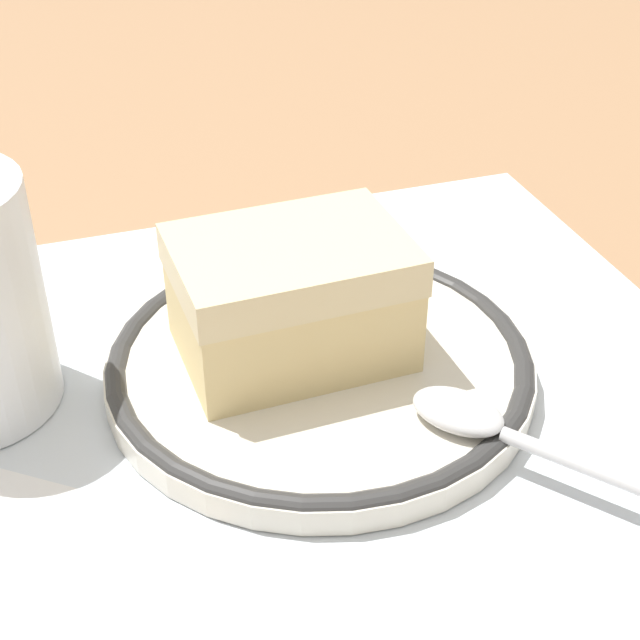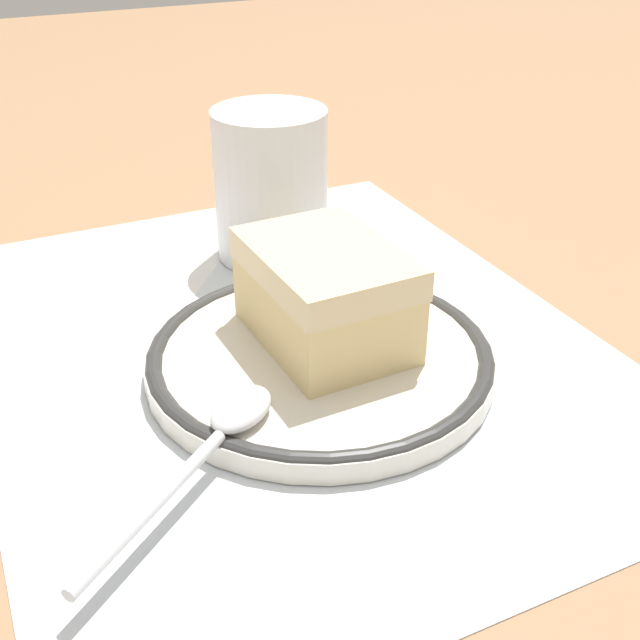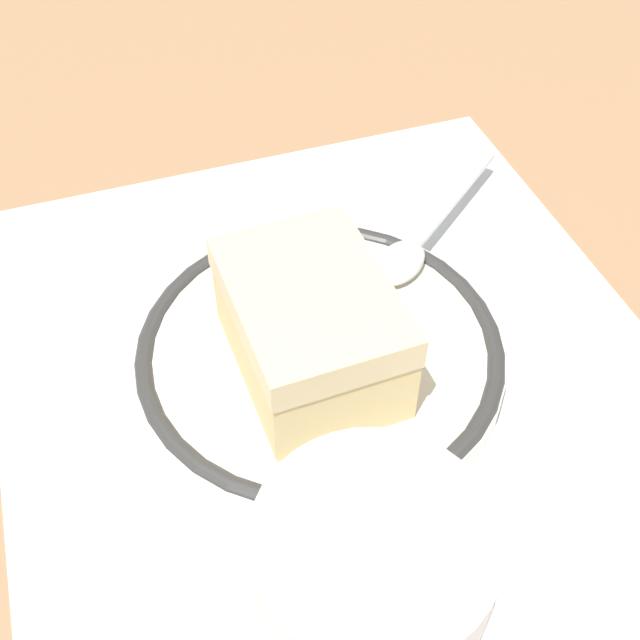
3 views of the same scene
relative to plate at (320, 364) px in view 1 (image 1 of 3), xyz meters
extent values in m
plane|color=#9E7551|center=(-0.03, -0.01, -0.01)|extent=(2.40, 2.40, 0.00)
cube|color=silver|center=(-0.03, -0.01, -0.01)|extent=(0.44, 0.35, 0.00)
cylinder|color=silver|center=(0.00, 0.00, 0.00)|extent=(0.20, 0.20, 0.01)
torus|color=#333333|center=(0.00, 0.00, 0.00)|extent=(0.20, 0.20, 0.01)
cube|color=beige|center=(-0.01, 0.01, 0.02)|extent=(0.10, 0.07, 0.04)
cube|color=beige|center=(-0.01, 0.01, 0.05)|extent=(0.10, 0.08, 0.02)
ellipsoid|color=silver|center=(0.04, -0.06, 0.01)|extent=(0.04, 0.05, 0.01)
cylinder|color=silver|center=(0.08, -0.12, 0.01)|extent=(0.07, 0.09, 0.01)
camera|label=1|loc=(-0.11, -0.32, 0.26)|focal=52.47mm
camera|label=2|loc=(0.34, -0.16, 0.25)|focal=45.15mm
camera|label=3|loc=(-0.26, 0.09, 0.32)|focal=44.40mm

